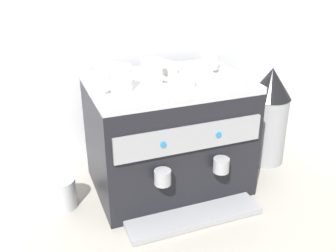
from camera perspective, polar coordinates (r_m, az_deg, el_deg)
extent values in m
plane|color=#9E998E|center=(1.60, 0.00, -8.14)|extent=(4.00, 4.00, 0.00)
cube|color=silver|center=(1.70, -3.93, 10.62)|extent=(2.80, 0.03, 0.92)
cube|color=black|center=(1.50, 0.00, -1.61)|extent=(0.56, 0.40, 0.41)
cube|color=#B7B7BC|center=(1.42, 0.00, 6.23)|extent=(0.56, 0.40, 0.02)
cube|color=#939399|center=(1.29, 3.27, -1.81)|extent=(0.52, 0.01, 0.09)
cylinder|color=#1E7AB7|center=(1.26, -0.71, -2.67)|extent=(0.02, 0.01, 0.02)
cylinder|color=#1E7AB7|center=(1.33, 7.27, -1.23)|extent=(0.02, 0.01, 0.02)
cube|color=#939399|center=(1.41, 3.74, -12.84)|extent=(0.48, 0.12, 0.02)
cylinder|color=#939399|center=(1.29, -0.77, -7.39)|extent=(0.06, 0.06, 0.05)
cylinder|color=#939399|center=(1.37, 7.67, -5.60)|extent=(0.06, 0.06, 0.05)
cylinder|color=white|center=(1.53, 6.05, 9.29)|extent=(0.07, 0.07, 0.07)
torus|color=white|center=(1.49, 6.68, 8.84)|extent=(0.02, 0.05, 0.05)
cylinder|color=white|center=(1.41, -8.90, 7.64)|extent=(0.08, 0.08, 0.06)
torus|color=white|center=(1.45, -8.04, 8.18)|extent=(0.04, 0.05, 0.05)
cylinder|color=white|center=(1.31, -6.91, 6.86)|extent=(0.08, 0.08, 0.08)
torus|color=white|center=(1.28, -8.80, 6.31)|extent=(0.06, 0.04, 0.06)
cylinder|color=white|center=(1.38, -2.28, 7.94)|extent=(0.08, 0.08, 0.08)
torus|color=white|center=(1.36, -0.26, 7.70)|extent=(0.05, 0.05, 0.06)
cylinder|color=white|center=(1.34, 1.97, 6.34)|extent=(0.09, 0.09, 0.03)
cylinder|color=white|center=(1.35, 1.97, 5.88)|extent=(0.05, 0.05, 0.01)
cylinder|color=white|center=(1.39, 9.34, 6.68)|extent=(0.10, 0.10, 0.03)
cylinder|color=white|center=(1.39, 9.31, 6.20)|extent=(0.05, 0.05, 0.01)
cylinder|color=white|center=(1.48, -0.92, 8.26)|extent=(0.12, 0.12, 0.03)
cylinder|color=white|center=(1.49, -0.92, 7.79)|extent=(0.07, 0.07, 0.01)
cylinder|color=#939399|center=(1.75, 13.94, -0.47)|extent=(0.17, 0.17, 0.29)
cone|color=black|center=(1.67, 14.67, 6.04)|extent=(0.17, 0.17, 0.13)
cylinder|color=#B7B7BC|center=(1.49, -15.08, -9.28)|extent=(0.11, 0.11, 0.11)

